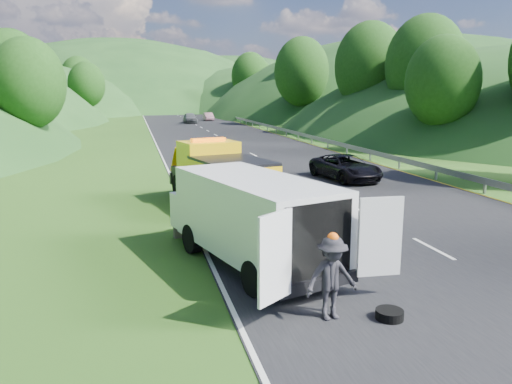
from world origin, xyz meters
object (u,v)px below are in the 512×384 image
object	(u,v)px
worker	(330,319)
woman	(203,233)
passing_suv	(345,180)
child	(252,242)
suitcase	(179,230)
white_van	(251,215)
tow_truck	(220,174)
spare_tire	(389,320)

from	to	relation	value
worker	woman	bearing A→B (deg)	98.36
woman	passing_suv	bearing A→B (deg)	-73.70
child	suitcase	distance (m)	2.51
white_van	suitcase	world-z (taller)	white_van
worker	suitcase	world-z (taller)	worker
tow_truck	child	bearing A→B (deg)	-102.49
tow_truck	suitcase	bearing A→B (deg)	-129.87
woman	worker	bearing A→B (deg)	166.38
woman	worker	distance (m)	7.41
tow_truck	woman	world-z (taller)	tow_truck
white_van	passing_suv	distance (m)	14.70
white_van	child	xyz separation A→B (m)	(0.51, 2.09, -1.43)
worker	child	bearing A→B (deg)	88.05
worker	passing_suv	size ratio (longest dim) A/B	0.37
white_van	worker	distance (m)	4.11
woman	passing_suv	world-z (taller)	woman
tow_truck	white_van	distance (m)	7.52
tow_truck	suitcase	xyz separation A→B (m)	(-2.15, -4.37, -1.11)
white_van	spare_tire	bearing A→B (deg)	-79.49
child	suitcase	world-z (taller)	suitcase
child	worker	size ratio (longest dim) A/B	0.54
woman	passing_suv	distance (m)	12.57
child	passing_suv	bearing A→B (deg)	68.73
woman	passing_suv	size ratio (longest dim) A/B	0.30
child	spare_tire	bearing A→B (deg)	-59.60
worker	spare_tire	bearing A→B (deg)	-20.62
worker	suitcase	distance (m)	7.39
suitcase	woman	bearing A→B (deg)	19.10
white_van	tow_truck	bearing A→B (deg)	70.44
woman	child	size ratio (longest dim) A/B	1.52
tow_truck	white_van	bearing A→B (deg)	-106.73
child	spare_tire	size ratio (longest dim) A/B	1.62
tow_truck	spare_tire	xyz separation A→B (m)	(1.69, -11.60, -1.37)
suitcase	passing_suv	size ratio (longest dim) A/B	0.11
white_van	passing_suv	world-z (taller)	white_van
woman	suitcase	xyz separation A→B (m)	(-0.85, -0.30, 0.26)
spare_tire	passing_suv	bearing A→B (deg)	69.40
worker	white_van	bearing A→B (deg)	97.58
tow_truck	spare_tire	distance (m)	11.80
tow_truck	child	world-z (taller)	tow_truck
worker	tow_truck	bearing A→B (deg)	86.94
passing_suv	suitcase	bearing A→B (deg)	-146.49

